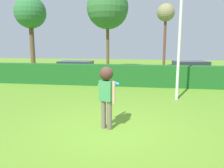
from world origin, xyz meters
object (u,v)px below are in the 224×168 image
at_px(lamppost, 180,24).
at_px(bare_elm_tree, 166,14).
at_px(frisbee, 115,84).
at_px(oak_tree, 108,8).
at_px(person, 107,88).
at_px(parked_car_blue, 190,69).
at_px(parked_car_silver, 76,69).
at_px(maple_tree, 30,13).

height_order(lamppost, bare_elm_tree, bare_elm_tree).
distance_m(frisbee, oak_tree, 15.55).
bearing_deg(frisbee, oak_tree, 100.98).
distance_m(person, oak_tree, 15.98).
xyz_separation_m(parked_car_blue, bare_elm_tree, (-1.43, 6.30, 4.50)).
bearing_deg(lamppost, oak_tree, 114.56).
height_order(frisbee, oak_tree, oak_tree).
height_order(lamppost, parked_car_silver, lamppost).
distance_m(lamppost, oak_tree, 12.52).
relative_size(parked_car_silver, bare_elm_tree, 0.69).
bearing_deg(parked_car_blue, maple_tree, 163.38).
height_order(oak_tree, bare_elm_tree, oak_tree).
bearing_deg(oak_tree, maple_tree, -176.19).
distance_m(lamppost, maple_tree, 16.53).
relative_size(parked_car_blue, bare_elm_tree, 0.72).
bearing_deg(bare_elm_tree, parked_car_silver, -130.45).
height_order(person, bare_elm_tree, bare_elm_tree).
xyz_separation_m(person, parked_car_blue, (4.08, 10.41, -0.51)).
height_order(person, lamppost, lamppost).
bearing_deg(lamppost, frisbee, -123.17).
height_order(maple_tree, oak_tree, oak_tree).
relative_size(person, parked_car_silver, 0.43).
height_order(parked_car_silver, maple_tree, maple_tree).
bearing_deg(maple_tree, person, -55.55).
xyz_separation_m(frisbee, bare_elm_tree, (2.48, 16.24, 3.95)).
xyz_separation_m(frisbee, oak_tree, (-2.84, 14.64, 4.41)).
bearing_deg(parked_car_blue, bare_elm_tree, 102.81).
height_order(parked_car_silver, bare_elm_tree, bare_elm_tree).
distance_m(parked_car_silver, bare_elm_tree, 11.00).
relative_size(frisbee, maple_tree, 0.04).
relative_size(person, parked_car_blue, 0.41).
distance_m(person, bare_elm_tree, 17.39).
bearing_deg(parked_car_blue, oak_tree, 145.17).
bearing_deg(parked_car_blue, frisbee, -111.51).
xyz_separation_m(person, lamppost, (2.43, 3.94, 2.04)).
xyz_separation_m(lamppost, parked_car_blue, (1.65, 6.47, -2.55)).
relative_size(lamppost, oak_tree, 0.77).
bearing_deg(oak_tree, lamppost, -65.44).
distance_m(person, lamppost, 5.06).
relative_size(person, oak_tree, 0.24).
bearing_deg(bare_elm_tree, person, -98.99).
height_order(parked_car_silver, oak_tree, oak_tree).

